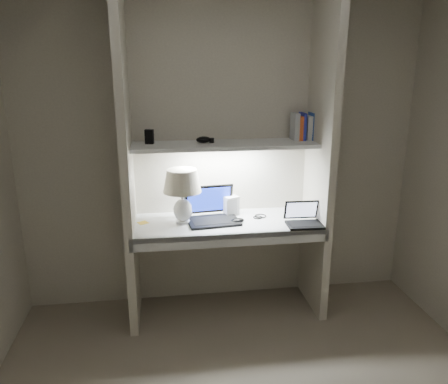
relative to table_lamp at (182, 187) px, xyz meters
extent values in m
cube|color=beige|center=(0.33, 0.27, 0.20)|extent=(3.20, 0.01, 2.50)
cube|color=beige|center=(-0.40, 0.00, 0.20)|extent=(0.06, 0.55, 2.50)
cube|color=beige|center=(1.06, 0.00, 0.20)|extent=(0.06, 0.55, 2.50)
cube|color=white|center=(0.33, 0.00, -0.30)|extent=(1.40, 0.55, 0.04)
cube|color=silver|center=(0.33, -0.26, -0.33)|extent=(1.46, 0.03, 0.10)
cube|color=silver|center=(0.33, 0.09, 0.30)|extent=(1.40, 0.36, 0.03)
cube|color=white|center=(0.33, 0.09, 0.27)|extent=(0.60, 0.04, 0.02)
cylinder|color=white|center=(0.00, 0.00, -0.27)|extent=(0.11, 0.11, 0.02)
ellipsoid|color=white|center=(0.00, 0.00, -0.18)|extent=(0.14, 0.14, 0.18)
cylinder|color=white|center=(0.00, 0.00, -0.07)|extent=(0.02, 0.02, 0.08)
sphere|color=#FFD899|center=(0.00, 0.00, 0.00)|extent=(0.04, 0.04, 0.04)
cube|color=black|center=(0.23, -0.02, -0.28)|extent=(0.41, 0.31, 0.02)
cube|color=black|center=(0.23, -0.02, -0.27)|extent=(0.35, 0.22, 0.00)
cube|color=black|center=(0.21, 0.14, -0.15)|extent=(0.39, 0.11, 0.24)
cube|color=#1833D2|center=(0.21, 0.14, -0.15)|extent=(0.34, 0.09, 0.20)
cube|color=black|center=(0.90, -0.20, -0.28)|extent=(0.27, 0.19, 0.02)
cube|color=black|center=(0.90, -0.20, -0.27)|extent=(0.23, 0.14, 0.00)
cube|color=black|center=(0.91, -0.08, -0.19)|extent=(0.27, 0.06, 0.15)
cube|color=silver|center=(0.91, -0.09, -0.19)|extent=(0.23, 0.05, 0.13)
cube|color=silver|center=(0.40, 0.14, -0.21)|extent=(0.13, 0.12, 0.16)
ellipsoid|color=black|center=(0.41, -0.05, -0.27)|extent=(0.11, 0.07, 0.04)
torus|color=black|center=(0.62, 0.06, -0.28)|extent=(0.11, 0.11, 0.01)
cube|color=gold|center=(-0.31, 0.05, -0.28)|extent=(0.10, 0.10, 0.00)
cube|color=silver|center=(1.07, 0.16, 0.40)|extent=(0.03, 0.14, 0.19)
cube|color=#294FA4|center=(1.04, 0.16, 0.42)|extent=(0.04, 0.14, 0.21)
cube|color=silver|center=(1.01, 0.16, 0.40)|extent=(0.04, 0.14, 0.19)
cube|color=#2731AD|center=(0.96, 0.16, 0.42)|extent=(0.02, 0.14, 0.21)
cube|color=#D8521E|center=(0.94, 0.16, 0.40)|extent=(0.03, 0.14, 0.19)
cube|color=#B1B3B7|center=(0.90, 0.16, 0.42)|extent=(0.04, 0.14, 0.21)
cube|color=black|center=(-0.23, 0.14, 0.36)|extent=(0.07, 0.05, 0.11)
ellipsoid|color=black|center=(0.18, 0.12, 0.34)|extent=(0.12, 0.10, 0.05)
camera|label=1|loc=(-0.14, -3.16, 0.88)|focal=35.00mm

